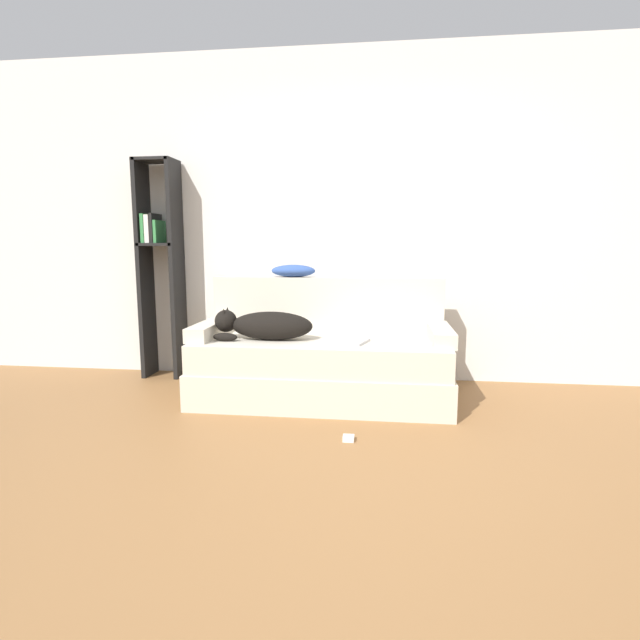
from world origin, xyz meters
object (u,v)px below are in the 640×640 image
object	(u,v)px
couch	(322,370)
laptop	(343,341)
throw_pillow	(293,271)
bookshelf	(160,260)
power_adapter	(349,438)
dog	(264,325)

from	to	relation	value
couch	laptop	distance (m)	0.31
throw_pillow	bookshelf	bearing A→B (deg)	172.34
bookshelf	power_adapter	xyz separation A→B (m)	(1.70, -1.27, -0.99)
throw_pillow	power_adapter	world-z (taller)	throw_pillow
throw_pillow	bookshelf	size ratio (longest dim) A/B	0.19
dog	throw_pillow	size ratio (longest dim) A/B	2.04
dog	laptop	distance (m)	0.58
dog	power_adapter	bearing A→B (deg)	-45.35
dog	power_adapter	xyz separation A→B (m)	(0.65, -0.66, -0.55)
couch	power_adapter	distance (m)	0.82
throw_pillow	dog	bearing A→B (deg)	-106.30
couch	dog	bearing A→B (deg)	-166.84
couch	dog	world-z (taller)	dog
dog	bookshelf	world-z (taller)	bookshelf
bookshelf	power_adapter	size ratio (longest dim) A/B	28.05
couch	bookshelf	distance (m)	1.72
couch	power_adapter	xyz separation A→B (m)	(0.25, -0.76, -0.21)
laptop	bookshelf	bearing A→B (deg)	176.00
dog	laptop	size ratio (longest dim) A/B	1.92
laptop	throw_pillow	bearing A→B (deg)	150.22
laptop	power_adapter	bearing A→B (deg)	-65.25
dog	bookshelf	bearing A→B (deg)	149.69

